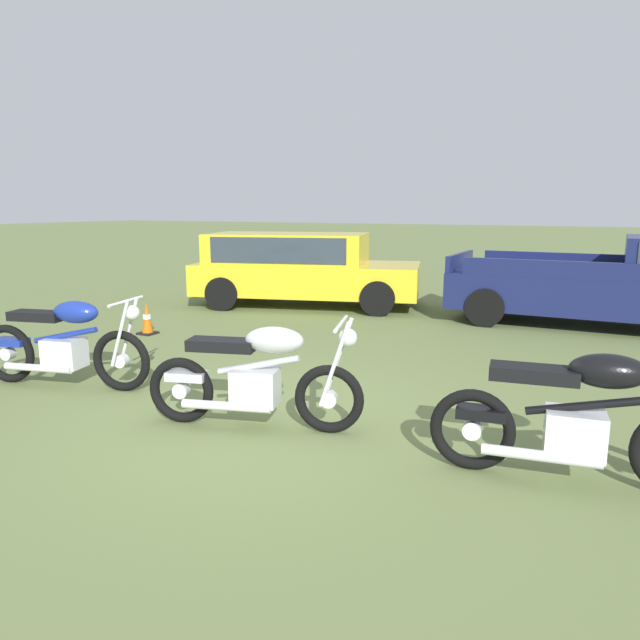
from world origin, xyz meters
The scene contains 7 objects.
ground_plane centered at (0.00, 0.00, 0.00)m, with size 120.00×120.00×0.00m, color olive.
motorcycle_blue centered at (-2.49, -0.08, 0.49)m, with size 2.04×0.84×1.02m.
motorcycle_silver centered at (0.04, -0.17, 0.48)m, with size 1.93×0.89×1.02m.
motorcycle_black centered at (2.65, -0.07, 0.49)m, with size 1.98×0.71×1.02m.
car_yellow centered at (-2.83, 5.82, 0.83)m, with size 4.68×2.88×1.43m.
pickup_truck_navy centered at (3.12, 6.22, 0.75)m, with size 5.20×1.94×1.49m.
traffic_cone centered at (-3.61, 2.39, 0.23)m, with size 0.25×0.25×0.50m.
Camera 1 is at (2.80, -4.38, 1.95)m, focal length 33.00 mm.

